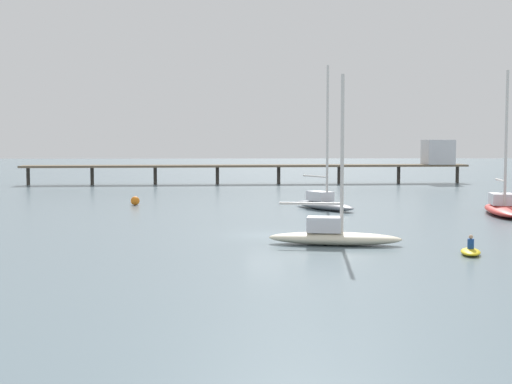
{
  "coord_description": "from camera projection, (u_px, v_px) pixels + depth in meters",
  "views": [
    {
      "loc": [
        -2.14,
        -49.28,
        6.48
      ],
      "look_at": [
        0.0,
        19.92,
        1.5
      ],
      "focal_mm": 51.54,
      "sensor_mm": 36.0,
      "label": 1
    }
  ],
  "objects": [
    {
      "name": "ground_plane",
      "position": [
        265.0,
        235.0,
        49.66
      ],
      "size": [
        400.0,
        400.0,
        0.0
      ],
      "primitive_type": "plane",
      "color": "slate"
    },
    {
      "name": "pier",
      "position": [
        330.0,
        160.0,
        107.2
      ],
      "size": [
        64.49,
        7.37,
        6.4
      ],
      "color": "brown",
      "rests_on": "ground_plane"
    },
    {
      "name": "sailboat_gray",
      "position": [
        323.0,
        201.0,
        67.96
      ],
      "size": [
        5.96,
        8.34,
        13.2
      ],
      "color": "gray",
      "rests_on": "ground_plane"
    },
    {
      "name": "sailboat_cream",
      "position": [
        333.0,
        234.0,
        45.04
      ],
      "size": [
        8.41,
        3.47,
        10.42
      ],
      "color": "beige",
      "rests_on": "ground_plane"
    },
    {
      "name": "sailboat_red",
      "position": [
        503.0,
        206.0,
        63.09
      ],
      "size": [
        4.31,
        10.29,
        12.29
      ],
      "color": "red",
      "rests_on": "ground_plane"
    },
    {
      "name": "dinghy_yellow",
      "position": [
        471.0,
        251.0,
        41.16
      ],
      "size": [
        1.6,
        2.57,
        1.14
      ],
      "color": "yellow",
      "rests_on": "ground_plane"
    },
    {
      "name": "mooring_buoy_outer",
      "position": [
        135.0,
        201.0,
        72.15
      ],
      "size": [
        0.88,
        0.88,
        0.88
      ],
      "primitive_type": "sphere",
      "color": "orange",
      "rests_on": "ground_plane"
    }
  ]
}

